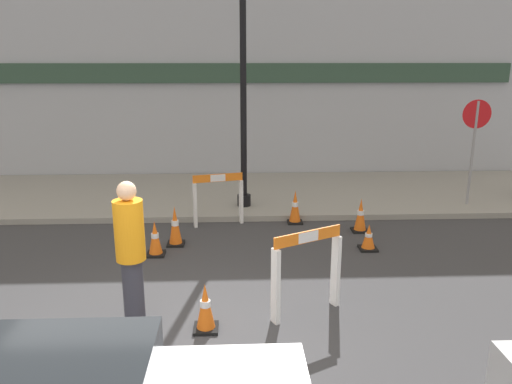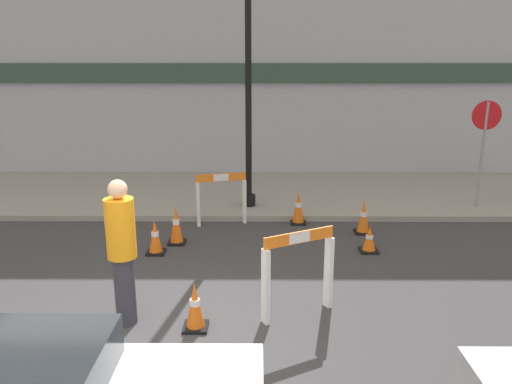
% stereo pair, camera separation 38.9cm
% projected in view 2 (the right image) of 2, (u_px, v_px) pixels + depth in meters
% --- Properties ---
extents(ground_plane, '(60.00, 60.00, 0.00)m').
position_uv_depth(ground_plane, '(156.00, 347.00, 5.71)').
color(ground_plane, '#38383A').
extents(sidewalk_slab, '(18.00, 3.86, 0.12)m').
position_uv_depth(sidewalk_slab, '(210.00, 193.00, 11.90)').
color(sidewalk_slab, gray).
rests_on(sidewalk_slab, ground_plane).
extents(storefront_facade, '(18.00, 0.22, 5.50)m').
position_uv_depth(storefront_facade, '(215.00, 75.00, 13.12)').
color(storefront_facade, '#A3A8B2').
rests_on(storefront_facade, ground_plane).
extents(streetlamp_post, '(0.44, 0.44, 5.91)m').
position_uv_depth(streetlamp_post, '(248.00, 22.00, 9.75)').
color(streetlamp_post, black).
rests_on(streetlamp_post, sidewalk_slab).
extents(stop_sign, '(0.60, 0.06, 2.24)m').
position_uv_depth(stop_sign, '(484.00, 137.00, 10.25)').
color(stop_sign, gray).
rests_on(stop_sign, sidewalk_slab).
extents(barricade_0, '(0.94, 0.58, 1.13)m').
position_uv_depth(barricade_0, '(298.00, 270.00, 6.27)').
color(barricade_0, white).
rests_on(barricade_0, ground_plane).
extents(barricade_1, '(0.98, 0.36, 1.03)m').
position_uv_depth(barricade_1, '(221.00, 196.00, 9.75)').
color(barricade_1, white).
rests_on(barricade_1, ground_plane).
extents(traffic_cone_0, '(0.30, 0.30, 0.46)m').
position_uv_depth(traffic_cone_0, '(369.00, 240.00, 8.45)').
color(traffic_cone_0, black).
rests_on(traffic_cone_0, ground_plane).
extents(traffic_cone_1, '(0.30, 0.30, 0.61)m').
position_uv_depth(traffic_cone_1, '(195.00, 307.00, 6.03)').
color(traffic_cone_1, black).
rests_on(traffic_cone_1, ground_plane).
extents(traffic_cone_2, '(0.30, 0.30, 0.67)m').
position_uv_depth(traffic_cone_2, '(298.00, 208.00, 9.86)').
color(traffic_cone_2, black).
rests_on(traffic_cone_2, ground_plane).
extents(traffic_cone_3, '(0.30, 0.30, 0.60)m').
position_uv_depth(traffic_cone_3, '(155.00, 237.00, 8.36)').
color(traffic_cone_3, black).
rests_on(traffic_cone_3, ground_plane).
extents(traffic_cone_4, '(0.30, 0.30, 0.71)m').
position_uv_depth(traffic_cone_4, '(176.00, 225.00, 8.79)').
color(traffic_cone_4, black).
rests_on(traffic_cone_4, ground_plane).
extents(traffic_cone_5, '(0.30, 0.30, 0.65)m').
position_uv_depth(traffic_cone_5, '(364.00, 217.00, 9.32)').
color(traffic_cone_5, black).
rests_on(traffic_cone_5, ground_plane).
extents(person_worker, '(0.49, 0.49, 1.84)m').
position_uv_depth(person_worker, '(122.00, 248.00, 5.98)').
color(person_worker, '#33333D').
rests_on(person_worker, ground_plane).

